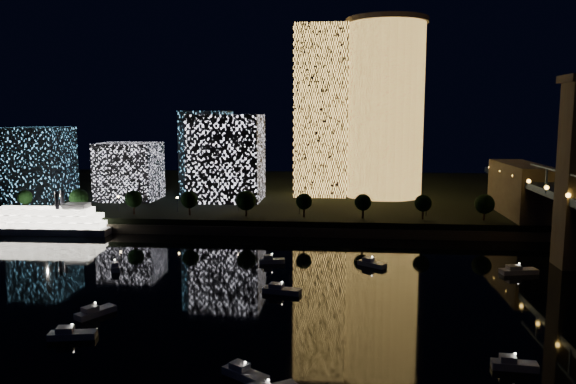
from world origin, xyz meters
name	(u,v)px	position (x,y,z in m)	size (l,w,h in m)	color
ground	(326,330)	(0.00, 0.00, 0.00)	(520.00, 520.00, 0.00)	black
far_bank	(335,195)	(0.00, 160.00, 2.50)	(420.00, 160.00, 5.00)	black
seawall	(333,231)	(0.00, 82.00, 1.50)	(420.00, 6.00, 3.00)	#6B5E4C
tower_cylindrical	(385,109)	(20.70, 141.06, 42.16)	(34.00, 34.00, 74.07)	#F6B54E
tower_rectangular	(321,112)	(-6.23, 144.00, 40.97)	(22.61, 22.61, 71.94)	#F6B54E
midrise_blocks	(163,161)	(-70.61, 123.79, 21.02)	(100.78, 38.60, 36.29)	white
riverboat	(38,222)	(-99.72, 77.68, 3.81)	(49.55, 11.51, 14.86)	silver
motorboats	(323,308)	(-0.88, 9.88, 0.81)	(117.50, 78.26, 2.78)	silver
esplanade_trees	(249,201)	(-28.84, 88.00, 10.47)	(165.88, 6.93, 8.97)	black
street_lamps	(238,202)	(-34.00, 94.00, 9.02)	(132.70, 0.70, 5.65)	black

